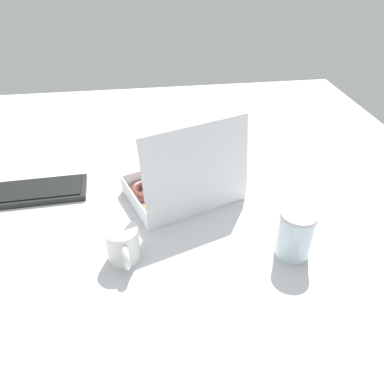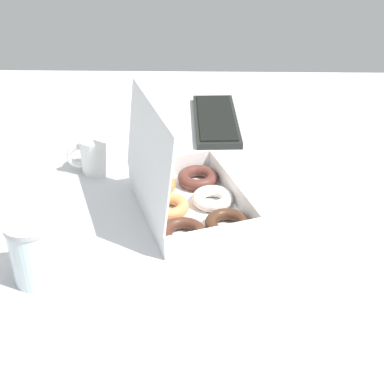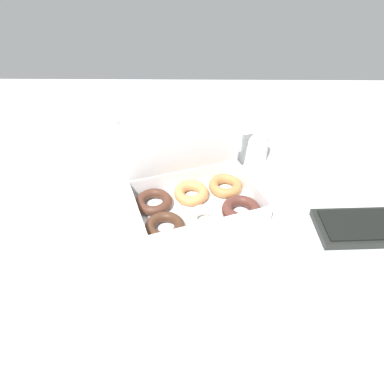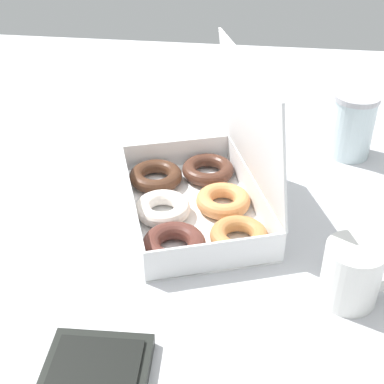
{
  "view_description": "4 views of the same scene",
  "coord_description": "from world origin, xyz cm",
  "px_view_note": "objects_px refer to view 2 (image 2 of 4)",
  "views": [
    {
      "loc": [
        8.07,
        94.99,
        67.19
      ],
      "look_at": [
        -4.66,
        5.01,
        1.96
      ],
      "focal_mm": 35.0,
      "sensor_mm": 36.0,
      "label": 1
    },
    {
      "loc": [
        -102.44,
        1.25,
        67.77
      ],
      "look_at": [
        -1.16,
        3.23,
        4.16
      ],
      "focal_mm": 50.0,
      "sensor_mm": 36.0,
      "label": 2
    },
    {
      "loc": [
        -2.57,
        -69.32,
        65.06
      ],
      "look_at": [
        -3.34,
        4.98,
        4.98
      ],
      "focal_mm": 35.0,
      "sensor_mm": 36.0,
      "label": 3
    },
    {
      "loc": [
        71.73,
        13.11,
        54.45
      ],
      "look_at": [
        -0.34,
        3.51,
        5.29
      ],
      "focal_mm": 50.0,
      "sensor_mm": 36.0,
      "label": 4
    }
  ],
  "objects_px": {
    "donut_box": "(186,197)",
    "coffee_mug": "(95,155)",
    "keyboard": "(216,120)",
    "glass_jar": "(33,251)"
  },
  "relations": [
    {
      "from": "donut_box",
      "to": "coffee_mug",
      "type": "xyz_separation_m",
      "value": [
        0.18,
        0.23,
        0.01
      ]
    },
    {
      "from": "keyboard",
      "to": "coffee_mug",
      "type": "relative_size",
      "value": 3.08
    },
    {
      "from": "keyboard",
      "to": "glass_jar",
      "type": "distance_m",
      "value": 0.79
    },
    {
      "from": "donut_box",
      "to": "glass_jar",
      "type": "height_order",
      "value": "donut_box"
    },
    {
      "from": "glass_jar",
      "to": "donut_box",
      "type": "bearing_deg",
      "value": -49.13
    },
    {
      "from": "donut_box",
      "to": "keyboard",
      "type": "distance_m",
      "value": 0.48
    },
    {
      "from": "coffee_mug",
      "to": "keyboard",
      "type": "bearing_deg",
      "value": -46.42
    },
    {
      "from": "donut_box",
      "to": "coffee_mug",
      "type": "height_order",
      "value": "donut_box"
    },
    {
      "from": "keyboard",
      "to": "coffee_mug",
      "type": "bearing_deg",
      "value": 133.58
    },
    {
      "from": "donut_box",
      "to": "glass_jar",
      "type": "distance_m",
      "value": 0.36
    }
  ]
}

